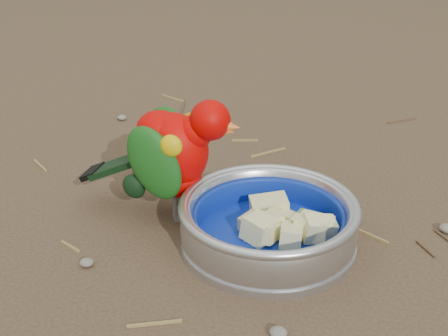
% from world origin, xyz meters
% --- Properties ---
extents(ground, '(60.00, 60.00, 0.00)m').
position_xyz_m(ground, '(0.00, 0.00, 0.00)').
color(ground, '#493626').
extents(food_bowl, '(0.22, 0.22, 0.02)m').
position_xyz_m(food_bowl, '(0.12, -0.05, 0.01)').
color(food_bowl, '#B2B2BA').
rests_on(food_bowl, ground).
extents(bowl_wall, '(0.22, 0.22, 0.04)m').
position_xyz_m(bowl_wall, '(0.12, -0.05, 0.04)').
color(bowl_wall, '#B2B2BA').
rests_on(bowl_wall, food_bowl).
extents(fruit_wedges, '(0.13, 0.13, 0.03)m').
position_xyz_m(fruit_wedges, '(0.12, -0.05, 0.03)').
color(fruit_wedges, beige).
rests_on(fruit_wedges, food_bowl).
extents(lory_parrot, '(0.20, 0.10, 0.16)m').
position_xyz_m(lory_parrot, '(-0.02, -0.01, 0.08)').
color(lory_parrot, '#BB0200').
rests_on(lory_parrot, ground).
extents(ground_debris, '(0.90, 0.80, 0.01)m').
position_xyz_m(ground_debris, '(0.03, 0.07, 0.00)').
color(ground_debris, olive).
rests_on(ground_debris, ground).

